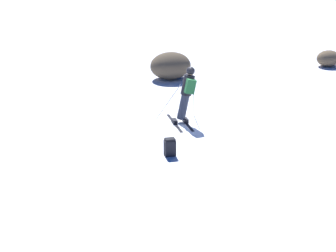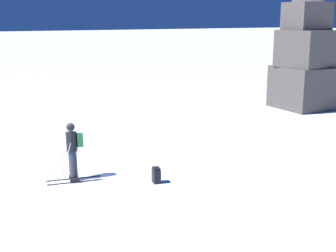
% 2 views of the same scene
% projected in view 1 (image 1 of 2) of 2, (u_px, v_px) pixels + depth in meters
% --- Properties ---
extents(ground_plane, '(300.00, 300.00, 0.00)m').
position_uv_depth(ground_plane, '(183.00, 122.00, 17.79)').
color(ground_plane, white).
extents(skier, '(1.27, 1.76, 1.83)m').
position_uv_depth(skier, '(187.00, 92.00, 17.42)').
color(skier, black).
rests_on(skier, ground).
extents(spare_backpack, '(0.33, 0.26, 0.50)m').
position_uv_depth(spare_backpack, '(170.00, 147.00, 15.23)').
color(spare_backpack, black).
rests_on(spare_backpack, ground).
extents(exposed_boulder_0, '(1.66, 1.41, 1.08)m').
position_uv_depth(exposed_boulder_0, '(171.00, 66.00, 22.39)').
color(exposed_boulder_0, brown).
rests_on(exposed_boulder_0, ground).
extents(exposed_boulder_1, '(1.07, 0.91, 0.69)m').
position_uv_depth(exposed_boulder_1, '(329.00, 58.00, 24.37)').
color(exposed_boulder_1, brown).
rests_on(exposed_boulder_1, ground).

